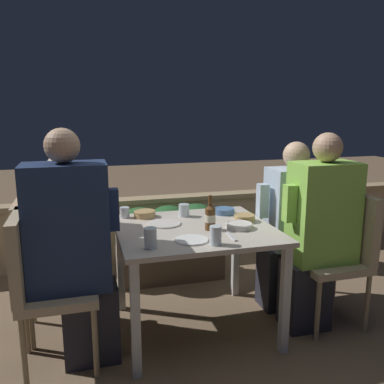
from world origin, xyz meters
The scene contains 26 objects.
ground_plane centered at (0.00, 0.00, 0.00)m, with size 16.00×16.00×0.00m, color #7A6047.
parapet_wall centered at (0.00, 1.36, 0.32)m, with size 9.00×0.18×0.62m.
dining_table centered at (0.00, 0.00, 0.63)m, with size 1.00×0.91×0.72m.
planter_hedge centered at (0.02, 0.87, 0.36)m, with size 0.91×0.47×0.65m.
chair_left_near centered at (-0.95, -0.15, 0.55)m, with size 0.43×0.43×0.91m.
person_navy_jumper centered at (-0.75, -0.15, 0.69)m, with size 0.51×0.26×1.37m.
chair_left_far centered at (-0.97, 0.19, 0.55)m, with size 0.43×0.43×0.91m.
person_coral_top centered at (-0.77, 0.19, 0.60)m, with size 0.50×0.26×1.20m.
chair_right_near centered at (1.00, -0.17, 0.55)m, with size 0.43×0.43×0.91m.
person_green_blouse centered at (0.80, -0.17, 0.66)m, with size 0.50×0.26×1.32m.
chair_right_far centered at (0.96, 0.15, 0.55)m, with size 0.43×0.43×0.91m.
person_blue_shirt centered at (0.76, 0.15, 0.63)m, with size 0.47×0.26×1.24m.
beer_bottle centered at (0.08, -0.07, 0.80)m, with size 0.07×0.07×0.22m.
plate_0 centered at (-0.09, -0.25, 0.72)m, with size 0.20×0.20×0.01m.
plate_1 centered at (-0.18, 0.12, 0.72)m, with size 0.22×0.22×0.01m.
bowl_0 centered at (-0.27, 0.34, 0.74)m, with size 0.15×0.15×0.05m.
bowl_1 centered at (0.30, 0.27, 0.74)m, with size 0.15×0.15×0.04m.
bowl_2 centered at (0.27, -0.09, 0.74)m, with size 0.17×0.17×0.03m.
bowl_3 centered at (0.37, 0.05, 0.74)m, with size 0.14×0.14×0.05m.
glass_cup_0 centered at (0.00, 0.28, 0.76)m, with size 0.08×0.08×0.09m.
glass_cup_1 centered at (-0.41, 0.36, 0.75)m, with size 0.07×0.07×0.08m.
glass_cup_2 centered at (0.02, -0.35, 0.77)m, with size 0.07×0.07×0.11m.
glass_cup_3 centered at (-0.34, -0.32, 0.77)m, with size 0.07×0.07×0.12m.
fork_0 centered at (0.16, -0.25, 0.72)m, with size 0.03×0.17×0.01m.
fork_1 centered at (0.15, 0.09, 0.72)m, with size 0.09×0.16×0.01m.
potted_plant centered at (1.45, 0.82, 0.42)m, with size 0.38×0.38×0.68m.
Camera 1 is at (-0.69, -2.42, 1.48)m, focal length 38.00 mm.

